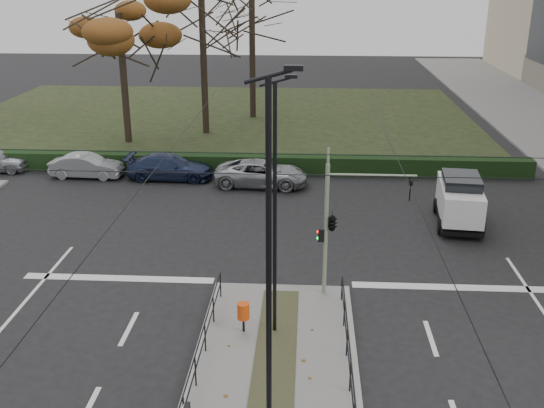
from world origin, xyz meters
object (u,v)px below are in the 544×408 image
(litter_bin, at_px, (243,312))
(parked_car_second, at_px, (87,166))
(white_van, at_px, (460,199))
(bare_tree_center, at_px, (252,6))
(bare_tree_near, at_px, (202,4))
(streetlamp_median_far, at_px, (275,210))
(traffic_light, at_px, (334,220))
(streetlamp_median_near, at_px, (270,269))
(parked_car_third, at_px, (170,167))
(parked_car_fourth, at_px, (262,173))
(rust_tree, at_px, (118,13))

(litter_bin, relative_size, parked_car_second, 0.25)
(white_van, height_order, bare_tree_center, bare_tree_center)
(bare_tree_near, bearing_deg, streetlamp_median_far, -76.40)
(traffic_light, bearing_deg, streetlamp_median_near, -102.95)
(traffic_light, bearing_deg, white_van, 50.68)
(streetlamp_median_far, bearing_deg, litter_bin, -173.48)
(parked_car_third, bearing_deg, litter_bin, -159.34)
(white_van, bearing_deg, parked_car_third, 158.20)
(parked_car_third, bearing_deg, streetlamp_median_far, -156.05)
(parked_car_second, relative_size, parked_car_third, 0.85)
(white_van, distance_m, bare_tree_center, 24.52)
(parked_car_fourth, distance_m, bare_tree_near, 14.19)
(parked_car_fourth, bearing_deg, streetlamp_median_near, -171.73)
(white_van, relative_size, rust_tree, 0.40)
(parked_car_second, relative_size, bare_tree_near, 0.32)
(white_van, bearing_deg, litter_bin, -131.41)
(streetlamp_median_near, relative_size, bare_tree_center, 0.76)
(parked_car_third, height_order, parked_car_fourth, same)
(streetlamp_median_far, distance_m, bare_tree_near, 26.36)
(streetlamp_median_near, bearing_deg, rust_tree, 111.75)
(parked_car_third, distance_m, bare_tree_center, 17.22)
(rust_tree, bearing_deg, litter_bin, -66.60)
(streetlamp_median_near, bearing_deg, bare_tree_near, 101.74)
(parked_car_fourth, xyz_separation_m, bare_tree_near, (-4.63, 10.88, 7.84))
(streetlamp_median_far, relative_size, parked_car_fourth, 1.63)
(parked_car_fourth, bearing_deg, streetlamp_median_far, -170.65)
(parked_car_third, xyz_separation_m, parked_car_fourth, (5.01, -0.84, 0.00))
(bare_tree_near, bearing_deg, litter_bin, -78.54)
(traffic_light, xyz_separation_m, bare_tree_near, (-7.93, 22.71, 5.67))
(streetlamp_median_near, xyz_separation_m, parked_car_third, (-6.62, 20.01, -3.93))
(traffic_light, distance_m, bare_tree_center, 28.83)
(litter_bin, height_order, parked_car_fourth, parked_car_fourth)
(traffic_light, relative_size, litter_bin, 4.81)
(bare_tree_center, bearing_deg, bare_tree_near, -118.36)
(parked_car_fourth, height_order, bare_tree_center, bare_tree_center)
(traffic_light, relative_size, parked_car_second, 1.19)
(streetlamp_median_far, relative_size, parked_car_third, 1.71)
(bare_tree_center, height_order, bare_tree_near, bare_tree_near)
(parked_car_fourth, distance_m, white_van, 10.27)
(white_van, distance_m, bare_tree_near, 22.07)
(streetlamp_median_near, distance_m, bare_tree_near, 30.94)
(streetlamp_median_near, distance_m, rust_tree, 29.61)
(traffic_light, xyz_separation_m, parked_car_second, (-12.86, 12.67, -2.19))
(traffic_light, bearing_deg, parked_car_second, 135.42)
(litter_bin, distance_m, white_van, 12.94)
(white_van, relative_size, bare_tree_near, 0.35)
(parked_car_fourth, distance_m, rust_tree, 14.43)
(bare_tree_center, bearing_deg, streetlamp_median_far, -83.75)
(traffic_light, distance_m, streetlamp_median_near, 7.74)
(traffic_light, bearing_deg, bare_tree_center, 100.48)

